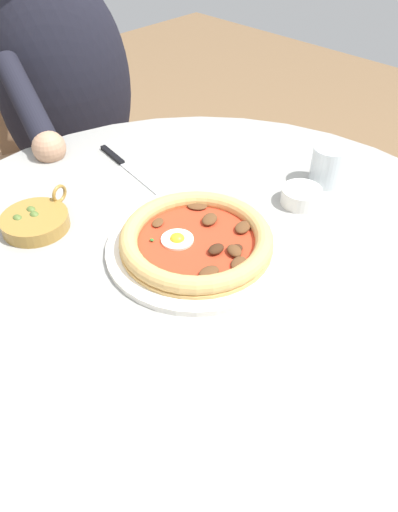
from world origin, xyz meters
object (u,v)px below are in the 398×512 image
Objects in this scene: olive_pan at (35,221)px; cafe_chair_diner at (64,132)px; water_glass at (328,168)px; pizza_on_plate at (197,241)px; dining_table at (202,323)px; diner_person at (78,158)px; steak_knife at (120,162)px; ramekin_capers at (301,195)px.

olive_pan is 0.74m from cafe_chair_diner.
water_glass is 0.08× the size of cafe_chair_diner.
olive_pan is (-0.24, -0.15, -0.00)m from pizza_on_plate.
pizza_on_plate is at bearing 147.52° from dining_table.
diner_person is (-0.73, -0.11, -0.22)m from water_glass.
pizza_on_plate is at bearing 32.19° from olive_pan.
water_glass is 0.42m from steak_knife.
water_glass is 0.77m from diner_person.
cafe_chair_diner is (-0.14, 0.05, 0.01)m from diner_person.
water_glass reaches higher than ramekin_capers.
steak_knife is at bearing -145.80° from water_glass.
dining_table is at bearing -17.77° from diner_person.
diner_person is at bearing 162.05° from steak_knife.
pizza_on_plate reaches higher than steak_knife.
dining_table is 0.29m from ramekin_capers.
water_glass is 1.02× the size of ramekin_capers.
olive_pan is at bearing -126.45° from ramekin_capers.
cafe_chair_diner reaches higher than dining_table.
diner_person is (-0.45, 0.36, -0.21)m from olive_pan.
steak_knife is 0.18× the size of diner_person.
steak_knife is at bearing -18.10° from cafe_chair_diner.
pizza_on_plate is 4.00× the size of ramekin_capers.
diner_person is 1.31× the size of cafe_chair_diner.
cafe_chair_diner is (-0.59, 0.41, -0.19)m from olive_pan.
olive_pan is at bearing -34.58° from cafe_chair_diner.
cafe_chair_diner is at bearing 161.90° from steak_knife.
olive_pan reaches higher than pizza_on_plate.
dining_table is 14.25× the size of water_glass.
pizza_on_plate is at bearing -100.20° from ramekin_capers.
dining_table is at bearing -91.58° from ramekin_capers.
pizza_on_plate is at bearing -15.67° from steak_knife.
steak_knife is at bearing 105.90° from olive_pan.
water_glass is (0.00, 0.34, 0.17)m from dining_table.
ramekin_capers is 0.89m from cafe_chair_diner.
olive_pan is (-0.27, -0.13, 0.15)m from dining_table.
water_glass is 0.06× the size of diner_person.
ramekin_capers is at bearing -87.03° from water_glass.
water_glass is at bearing 8.57° from diner_person.
dining_table is 14.58× the size of ramekin_capers.
dining_table is 7.76× the size of olive_pan.
water_glass is 0.90m from cafe_chair_diner.
pizza_on_plate is (-0.03, 0.02, 0.15)m from dining_table.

